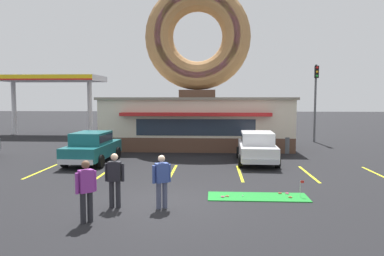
{
  "coord_description": "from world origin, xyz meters",
  "views": [
    {
      "loc": [
        1.67,
        -11.43,
        3.33
      ],
      "look_at": [
        0.73,
        5.0,
        2.0
      ],
      "focal_mm": 35.0,
      "sensor_mm": 36.0,
      "label": 1
    }
  ],
  "objects_px": {
    "pedestrian_hooded_kid": "(115,178)",
    "pedestrian_blue_sweater_man": "(86,188)",
    "golf_ball": "(243,196)",
    "trash_bin": "(286,145)",
    "car_white": "(257,146)",
    "pedestrian_leather_jacket_man": "(162,179)",
    "traffic_light_pole": "(316,93)",
    "car_teal": "(92,146)",
    "putting_flag_pin": "(301,184)"
  },
  "relations": [
    {
      "from": "golf_ball",
      "to": "car_white",
      "type": "distance_m",
      "value": 6.9
    },
    {
      "from": "pedestrian_blue_sweater_man",
      "to": "pedestrian_leather_jacket_man",
      "type": "xyz_separation_m",
      "value": [
        1.83,
        1.4,
        -0.04
      ]
    },
    {
      "from": "golf_ball",
      "to": "pedestrian_hooded_kid",
      "type": "bearing_deg",
      "value": -160.53
    },
    {
      "from": "car_teal",
      "to": "car_white",
      "type": "bearing_deg",
      "value": 3.69
    },
    {
      "from": "car_white",
      "to": "pedestrian_hooded_kid",
      "type": "distance_m",
      "value": 9.67
    },
    {
      "from": "traffic_light_pole",
      "to": "pedestrian_hooded_kid",
      "type": "bearing_deg",
      "value": -121.18
    },
    {
      "from": "golf_ball",
      "to": "traffic_light_pole",
      "type": "bearing_deg",
      "value": 67.62
    },
    {
      "from": "car_white",
      "to": "pedestrian_blue_sweater_man",
      "type": "height_order",
      "value": "pedestrian_blue_sweater_man"
    },
    {
      "from": "car_white",
      "to": "trash_bin",
      "type": "bearing_deg",
      "value": 58.28
    },
    {
      "from": "pedestrian_blue_sweater_man",
      "to": "putting_flag_pin",
      "type": "bearing_deg",
      "value": 24.62
    },
    {
      "from": "trash_bin",
      "to": "traffic_light_pole",
      "type": "height_order",
      "value": "traffic_light_pole"
    },
    {
      "from": "pedestrian_blue_sweater_man",
      "to": "trash_bin",
      "type": "xyz_separation_m",
      "value": [
        7.79,
        13.08,
        -0.43
      ]
    },
    {
      "from": "car_white",
      "to": "pedestrian_hooded_kid",
      "type": "xyz_separation_m",
      "value": [
        -5.21,
        -8.15,
        0.05
      ]
    },
    {
      "from": "pedestrian_blue_sweater_man",
      "to": "pedestrian_hooded_kid",
      "type": "bearing_deg",
      "value": 74.23
    },
    {
      "from": "pedestrian_hooded_kid",
      "to": "golf_ball",
      "type": "bearing_deg",
      "value": 19.47
    },
    {
      "from": "car_white",
      "to": "pedestrian_blue_sweater_man",
      "type": "distance_m",
      "value": 11.07
    },
    {
      "from": "car_teal",
      "to": "car_white",
      "type": "distance_m",
      "value": 8.43
    },
    {
      "from": "golf_ball",
      "to": "trash_bin",
      "type": "bearing_deg",
      "value": 71.58
    },
    {
      "from": "putting_flag_pin",
      "to": "traffic_light_pole",
      "type": "distance_m",
      "value": 17.03
    },
    {
      "from": "pedestrian_leather_jacket_man",
      "to": "trash_bin",
      "type": "xyz_separation_m",
      "value": [
        5.96,
        11.68,
        -0.4
      ]
    },
    {
      "from": "car_white",
      "to": "pedestrian_leather_jacket_man",
      "type": "height_order",
      "value": "pedestrian_leather_jacket_man"
    },
    {
      "from": "pedestrian_hooded_kid",
      "to": "traffic_light_pole",
      "type": "bearing_deg",
      "value": 58.82
    },
    {
      "from": "pedestrian_hooded_kid",
      "to": "pedestrian_blue_sweater_man",
      "type": "bearing_deg",
      "value": -105.77
    },
    {
      "from": "golf_ball",
      "to": "pedestrian_hooded_kid",
      "type": "relative_size",
      "value": 0.03
    },
    {
      "from": "traffic_light_pole",
      "to": "car_white",
      "type": "bearing_deg",
      "value": -119.9
    },
    {
      "from": "putting_flag_pin",
      "to": "traffic_light_pole",
      "type": "relative_size",
      "value": 0.09
    },
    {
      "from": "trash_bin",
      "to": "pedestrian_hooded_kid",
      "type": "bearing_deg",
      "value": -122.35
    },
    {
      "from": "golf_ball",
      "to": "putting_flag_pin",
      "type": "xyz_separation_m",
      "value": [
        1.96,
        0.1,
        0.39
      ]
    },
    {
      "from": "golf_ball",
      "to": "traffic_light_pole",
      "type": "relative_size",
      "value": 0.01
    },
    {
      "from": "pedestrian_hooded_kid",
      "to": "car_teal",
      "type": "bearing_deg",
      "value": 112.78
    },
    {
      "from": "car_white",
      "to": "pedestrian_blue_sweater_man",
      "type": "xyz_separation_m",
      "value": [
        -5.61,
        -9.55,
        0.06
      ]
    },
    {
      "from": "putting_flag_pin",
      "to": "traffic_light_pole",
      "type": "bearing_deg",
      "value": 73.72
    },
    {
      "from": "putting_flag_pin",
      "to": "car_white",
      "type": "xyz_separation_m",
      "value": [
        -0.72,
        6.65,
        0.43
      ]
    },
    {
      "from": "car_white",
      "to": "trash_bin",
      "type": "xyz_separation_m",
      "value": [
        2.18,
        3.53,
        -0.37
      ]
    },
    {
      "from": "car_white",
      "to": "pedestrian_leather_jacket_man",
      "type": "bearing_deg",
      "value": -114.88
    },
    {
      "from": "car_white",
      "to": "car_teal",
      "type": "bearing_deg",
      "value": -176.31
    },
    {
      "from": "pedestrian_leather_jacket_man",
      "to": "traffic_light_pole",
      "type": "height_order",
      "value": "traffic_light_pole"
    },
    {
      "from": "pedestrian_leather_jacket_man",
      "to": "trash_bin",
      "type": "distance_m",
      "value": 13.12
    },
    {
      "from": "car_teal",
      "to": "putting_flag_pin",
      "type": "bearing_deg",
      "value": -33.78
    },
    {
      "from": "trash_bin",
      "to": "car_white",
      "type": "bearing_deg",
      "value": -121.72
    },
    {
      "from": "pedestrian_blue_sweater_man",
      "to": "pedestrian_leather_jacket_man",
      "type": "distance_m",
      "value": 2.3
    },
    {
      "from": "car_teal",
      "to": "pedestrian_hooded_kid",
      "type": "xyz_separation_m",
      "value": [
        3.19,
        -7.61,
        0.05
      ]
    },
    {
      "from": "golf_ball",
      "to": "car_teal",
      "type": "height_order",
      "value": "car_teal"
    },
    {
      "from": "car_teal",
      "to": "trash_bin",
      "type": "bearing_deg",
      "value": 21.03
    },
    {
      "from": "golf_ball",
      "to": "car_white",
      "type": "height_order",
      "value": "car_white"
    },
    {
      "from": "putting_flag_pin",
      "to": "car_white",
      "type": "bearing_deg",
      "value": 96.17
    },
    {
      "from": "car_white",
      "to": "traffic_light_pole",
      "type": "bearing_deg",
      "value": 60.1
    },
    {
      "from": "putting_flag_pin",
      "to": "car_teal",
      "type": "height_order",
      "value": "car_teal"
    },
    {
      "from": "car_teal",
      "to": "pedestrian_blue_sweater_man",
      "type": "relative_size",
      "value": 2.75
    },
    {
      "from": "golf_ball",
      "to": "trash_bin",
      "type": "xyz_separation_m",
      "value": [
        3.42,
        10.27,
        0.45
      ]
    }
  ]
}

